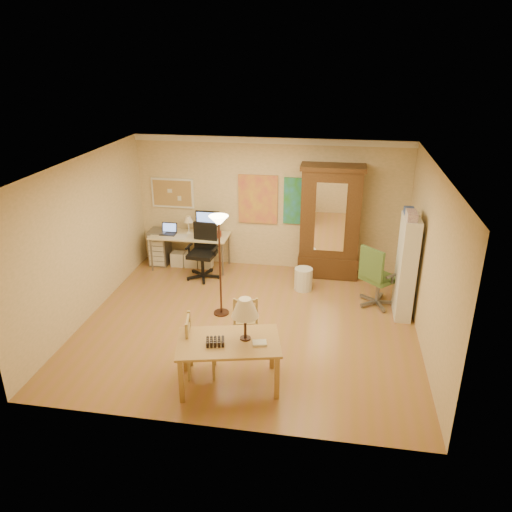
% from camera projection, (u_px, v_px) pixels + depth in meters
% --- Properties ---
extents(floor, '(5.50, 5.50, 0.00)m').
position_uv_depth(floor, '(249.00, 324.00, 8.37)').
color(floor, olive).
rests_on(floor, ground).
extents(crown_molding, '(5.50, 0.08, 0.12)m').
position_uv_depth(crown_molding, '(271.00, 140.00, 9.60)').
color(crown_molding, white).
rests_on(crown_molding, floor).
extents(corkboard, '(0.90, 0.04, 0.62)m').
position_uv_depth(corkboard, '(173.00, 193.00, 10.36)').
color(corkboard, tan).
rests_on(corkboard, floor).
extents(art_panel_left, '(0.80, 0.04, 1.00)m').
position_uv_depth(art_panel_left, '(258.00, 199.00, 10.10)').
color(art_panel_left, yellow).
rests_on(art_panel_left, floor).
extents(art_panel_right, '(0.75, 0.04, 0.95)m').
position_uv_depth(art_panel_right, '(302.00, 201.00, 9.96)').
color(art_panel_right, teal).
rests_on(art_panel_right, floor).
extents(dining_table, '(1.51, 1.11, 1.28)m').
position_uv_depth(dining_table, '(234.00, 332.00, 6.59)').
color(dining_table, olive).
rests_on(dining_table, floor).
extents(ladder_chair_back, '(0.45, 0.44, 0.84)m').
position_uv_depth(ladder_chair_back, '(246.00, 320.00, 7.70)').
color(ladder_chair_back, '#9D8247').
rests_on(ladder_chair_back, floor).
extents(ladder_chair_left, '(0.47, 0.49, 0.90)m').
position_uv_depth(ladder_chair_left, '(199.00, 347.00, 6.96)').
color(ladder_chair_left, '#9D8247').
rests_on(ladder_chair_left, floor).
extents(torchiere_lamp, '(0.32, 0.32, 1.79)m').
position_uv_depth(torchiere_lamp, '(219.00, 236.00, 8.15)').
color(torchiere_lamp, '#3E2319').
rests_on(torchiere_lamp, floor).
extents(computer_desk, '(1.60, 0.70, 1.21)m').
position_uv_depth(computer_desk, '(192.00, 247.00, 10.40)').
color(computer_desk, beige).
rests_on(computer_desk, floor).
extents(office_chair_black, '(0.68, 0.68, 1.10)m').
position_uv_depth(office_chair_black, '(203.00, 264.00, 9.98)').
color(office_chair_black, black).
rests_on(office_chair_black, floor).
extents(office_chair_green, '(0.73, 0.73, 1.13)m').
position_uv_depth(office_chair_green, '(376.00, 290.00, 8.88)').
color(office_chair_green, slate).
rests_on(office_chair_green, floor).
extents(drawer_cart, '(0.38, 0.45, 0.76)m').
position_uv_depth(drawer_cart, '(160.00, 247.00, 10.59)').
color(drawer_cart, slate).
rests_on(drawer_cart, floor).
extents(armoire, '(1.23, 0.58, 2.25)m').
position_uv_depth(armoire, '(330.00, 229.00, 9.84)').
color(armoire, '#351E0E').
rests_on(armoire, floor).
extents(bookshelf, '(0.26, 0.71, 1.76)m').
position_uv_depth(bookshelf, '(406.00, 267.00, 8.37)').
color(bookshelf, white).
rests_on(bookshelf, floor).
extents(wastebin, '(0.35, 0.35, 0.43)m').
position_uv_depth(wastebin, '(303.00, 279.00, 9.50)').
color(wastebin, silver).
rests_on(wastebin, floor).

